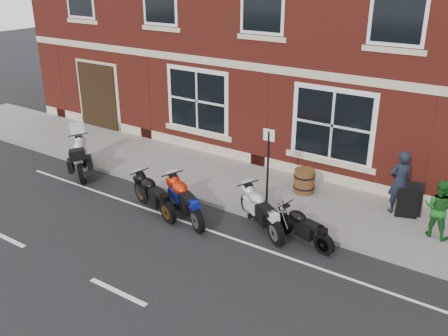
{
  "coord_description": "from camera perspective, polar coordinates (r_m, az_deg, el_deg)",
  "views": [
    {
      "loc": [
        6.75,
        -8.95,
        6.48
      ],
      "look_at": [
        -0.41,
        1.6,
        1.16
      ],
      "focal_mm": 40.0,
      "sensor_mm": 36.0,
      "label": 1
    }
  ],
  "objects": [
    {
      "name": "ground",
      "position": [
        12.95,
        -2.51,
        -7.4
      ],
      "size": [
        80.0,
        80.0,
        0.0
      ],
      "primitive_type": "plane",
      "color": "black",
      "rests_on": "ground"
    },
    {
      "name": "parking_sign",
      "position": [
        13.42,
        5.05,
        0.51
      ],
      "size": [
        0.33,
        0.06,
        2.29
      ],
      "rotation": [
        0.0,
        0.0,
        0.04
      ],
      "color": "black",
      "rests_on": "sidewalk"
    },
    {
      "name": "barrel_planter",
      "position": [
        14.86,
        9.16,
        -1.48
      ],
      "size": [
        0.64,
        0.64,
        0.71
      ],
      "color": "#4B2E14",
      "rests_on": "sidewalk"
    },
    {
      "name": "pedestrian_left",
      "position": [
        14.14,
        19.43,
        -1.52
      ],
      "size": [
        0.76,
        0.75,
        1.77
      ],
      "primitive_type": "imported",
      "rotation": [
        0.0,
        0.0,
        3.91
      ],
      "color": "black",
      "rests_on": "sidewalk"
    },
    {
      "name": "sidewalk",
      "position": [
        15.15,
        4.25,
        -2.48
      ],
      "size": [
        30.0,
        3.0,
        0.12
      ],
      "primitive_type": "cube",
      "color": "slate",
      "rests_on": "ground"
    },
    {
      "name": "pedestrian_right",
      "position": [
        13.3,
        23.33,
        -4.27
      ],
      "size": [
        0.81,
        0.67,
        1.51
      ],
      "primitive_type": "imported",
      "rotation": [
        0.0,
        0.0,
        2.99
      ],
      "color": "#18571B",
      "rests_on": "sidewalk"
    },
    {
      "name": "moto_naked_black",
      "position": [
        12.44,
        9.04,
        -6.49
      ],
      "size": [
        1.83,
        0.62,
        0.84
      ],
      "rotation": [
        0.0,
        0.0,
        1.3
      ],
      "color": "black",
      "rests_on": "ground"
    },
    {
      "name": "moto_sport_black",
      "position": [
        13.87,
        -7.98,
        -2.88
      ],
      "size": [
        2.06,
        0.84,
        0.96
      ],
      "rotation": [
        0.0,
        0.0,
        1.23
      ],
      "color": "black",
      "rests_on": "ground"
    },
    {
      "name": "moto_touring_silver",
      "position": [
        16.89,
        -15.83,
        1.46
      ],
      "size": [
        1.79,
        1.68,
        1.52
      ],
      "rotation": [
        0.0,
        0.0,
        0.82
      ],
      "color": "black",
      "rests_on": "ground"
    },
    {
      "name": "kerb",
      "position": [
        13.94,
        0.97,
        -4.77
      ],
      "size": [
        30.0,
        0.16,
        0.12
      ],
      "primitive_type": "cube",
      "color": "slate",
      "rests_on": "ground"
    },
    {
      "name": "moto_sport_red",
      "position": [
        13.42,
        -4.39,
        -3.48
      ],
      "size": [
        2.04,
        1.23,
        1.02
      ],
      "rotation": [
        0.0,
        0.0,
        1.06
      ],
      "color": "black",
      "rests_on": "ground"
    },
    {
      "name": "moto_sport_silver",
      "position": [
        12.87,
        4.39,
        -4.73
      ],
      "size": [
        1.96,
        1.33,
        1.01
      ],
      "rotation": [
        0.0,
        0.0,
        1.0
      ],
      "color": "black",
      "rests_on": "ground"
    },
    {
      "name": "a_board_sign",
      "position": [
        14.09,
        20.44,
        -3.59
      ],
      "size": [
        0.66,
        0.54,
        0.95
      ],
      "primitive_type": null,
      "rotation": [
        0.0,
        0.0,
        0.32
      ],
      "color": "black",
      "rests_on": "sidewalk"
    }
  ]
}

